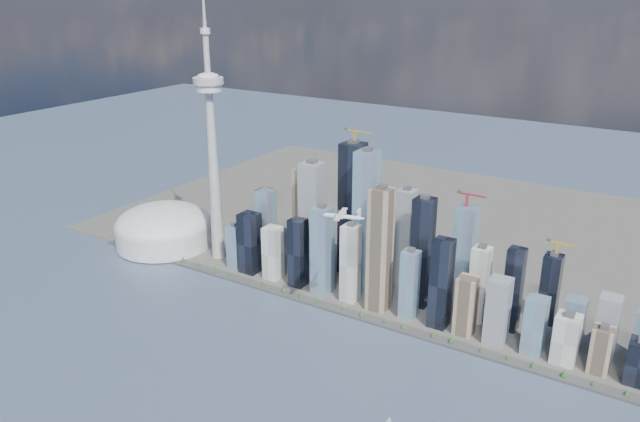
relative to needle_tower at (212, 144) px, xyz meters
The scene contains 9 objects.
ground 491.65m from the needle_tower, 45.94° to the right, with size 4000.00×4000.00×0.00m, color #384962.
seawall 385.07m from the needle_tower, 11.31° to the right, with size 1100.00×22.00×4.00m, color #383838.
land 544.99m from the needle_tower, 52.43° to the left, with size 1400.00×900.00×3.00m, color #4C4C47.
shoreline_trees 380.99m from the needle_tower, 11.31° to the right, with size 960.53×7.20×8.80m.
skyscraper_cluster 390.33m from the needle_tower, ahead, with size 736.00×142.00×277.23m.
needle_tower is the anchor object (origin of this frame).
dome_stadium 241.40m from the needle_tower, behind, with size 200.00×200.00×86.00m.
airplane 390.08m from the needle_tower, 20.34° to the right, with size 62.11×55.42×15.38m.
sailboat_west 626.07m from the needle_tower, 27.85° to the right, with size 6.32×1.98×8.76m.
Camera 1 is at (483.09, -559.89, 522.84)m, focal length 35.00 mm.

